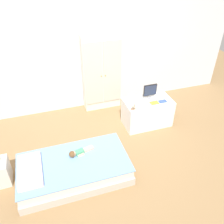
{
  "coord_description": "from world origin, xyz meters",
  "views": [
    {
      "loc": [
        -0.78,
        -2.72,
        2.84
      ],
      "look_at": [
        0.2,
        0.3,
        0.6
      ],
      "focal_mm": 37.91,
      "sensor_mm": 36.0,
      "label": 1
    }
  ],
  "objects_px": {
    "tv_monitor": "(150,91)",
    "book_blue": "(163,101)",
    "bed": "(74,169)",
    "tv_stand": "(147,112)",
    "wardrobe": "(102,73)",
    "doll": "(77,153)",
    "book_yellow": "(154,103)",
    "rocking_horse_toy": "(134,107)"
  },
  "relations": [
    {
      "from": "book_yellow",
      "to": "doll",
      "type": "bearing_deg",
      "value": -158.23
    },
    {
      "from": "tv_monitor",
      "to": "book_blue",
      "type": "relative_size",
      "value": 1.95
    },
    {
      "from": "book_yellow",
      "to": "rocking_horse_toy",
      "type": "bearing_deg",
      "value": -171.62
    },
    {
      "from": "bed",
      "to": "book_blue",
      "type": "bearing_deg",
      "value": 22.67
    },
    {
      "from": "wardrobe",
      "to": "book_yellow",
      "type": "relative_size",
      "value": 10.2
    },
    {
      "from": "book_blue",
      "to": "doll",
      "type": "bearing_deg",
      "value": -160.15
    },
    {
      "from": "wardrobe",
      "to": "rocking_horse_toy",
      "type": "relative_size",
      "value": 15.02
    },
    {
      "from": "doll",
      "to": "book_yellow",
      "type": "height_order",
      "value": "book_yellow"
    },
    {
      "from": "bed",
      "to": "tv_stand",
      "type": "distance_m",
      "value": 1.78
    },
    {
      "from": "tv_stand",
      "to": "tv_monitor",
      "type": "xyz_separation_m",
      "value": [
        0.06,
        0.08,
        0.42
      ]
    },
    {
      "from": "doll",
      "to": "book_blue",
      "type": "relative_size",
      "value": 2.74
    },
    {
      "from": "tv_stand",
      "to": "book_blue",
      "type": "relative_size",
      "value": 6.21
    },
    {
      "from": "tv_monitor",
      "to": "book_blue",
      "type": "xyz_separation_m",
      "value": [
        0.17,
        -0.19,
        -0.15
      ]
    },
    {
      "from": "book_yellow",
      "to": "book_blue",
      "type": "height_order",
      "value": "same"
    },
    {
      "from": "bed",
      "to": "tv_stand",
      "type": "height_order",
      "value": "tv_stand"
    },
    {
      "from": "tv_monitor",
      "to": "book_blue",
      "type": "distance_m",
      "value": 0.3
    },
    {
      "from": "tv_stand",
      "to": "tv_monitor",
      "type": "distance_m",
      "value": 0.43
    },
    {
      "from": "tv_stand",
      "to": "tv_monitor",
      "type": "relative_size",
      "value": 3.19
    },
    {
      "from": "book_blue",
      "to": "wardrobe",
      "type": "bearing_deg",
      "value": 132.09
    },
    {
      "from": "doll",
      "to": "rocking_horse_toy",
      "type": "height_order",
      "value": "rocking_horse_toy"
    },
    {
      "from": "tv_stand",
      "to": "rocking_horse_toy",
      "type": "relative_size",
      "value": 8.48
    },
    {
      "from": "wardrobe",
      "to": "rocking_horse_toy",
      "type": "distance_m",
      "value": 1.09
    },
    {
      "from": "tv_stand",
      "to": "book_yellow",
      "type": "bearing_deg",
      "value": -58.94
    },
    {
      "from": "book_blue",
      "to": "bed",
      "type": "bearing_deg",
      "value": -157.33
    },
    {
      "from": "doll",
      "to": "tv_stand",
      "type": "bearing_deg",
      "value": 26.16
    },
    {
      "from": "bed",
      "to": "book_blue",
      "type": "xyz_separation_m",
      "value": [
        1.79,
        0.75,
        0.38
      ]
    },
    {
      "from": "wardrobe",
      "to": "book_blue",
      "type": "xyz_separation_m",
      "value": [
        0.87,
        -0.97,
        -0.25
      ]
    },
    {
      "from": "doll",
      "to": "book_yellow",
      "type": "xyz_separation_m",
      "value": [
        1.55,
        0.62,
        0.19
      ]
    },
    {
      "from": "doll",
      "to": "book_blue",
      "type": "height_order",
      "value": "book_blue"
    },
    {
      "from": "doll",
      "to": "tv_stand",
      "type": "xyz_separation_m",
      "value": [
        1.48,
        0.73,
        -0.08
      ]
    },
    {
      "from": "wardrobe",
      "to": "tv_monitor",
      "type": "relative_size",
      "value": 5.66
    },
    {
      "from": "book_blue",
      "to": "tv_stand",
      "type": "bearing_deg",
      "value": 154.6
    },
    {
      "from": "doll",
      "to": "rocking_horse_toy",
      "type": "bearing_deg",
      "value": 26.38
    },
    {
      "from": "bed",
      "to": "wardrobe",
      "type": "height_order",
      "value": "wardrobe"
    },
    {
      "from": "doll",
      "to": "wardrobe",
      "type": "bearing_deg",
      "value": 62.08
    },
    {
      "from": "doll",
      "to": "book_yellow",
      "type": "distance_m",
      "value": 1.68
    },
    {
      "from": "tv_stand",
      "to": "book_yellow",
      "type": "distance_m",
      "value": 0.3
    },
    {
      "from": "doll",
      "to": "book_blue",
      "type": "distance_m",
      "value": 1.83
    },
    {
      "from": "tv_monitor",
      "to": "rocking_horse_toy",
      "type": "xyz_separation_m",
      "value": [
        -0.42,
        -0.26,
        -0.11
      ]
    },
    {
      "from": "bed",
      "to": "book_blue",
      "type": "relative_size",
      "value": 11.23
    },
    {
      "from": "tv_monitor",
      "to": "book_yellow",
      "type": "height_order",
      "value": "tv_monitor"
    },
    {
      "from": "bed",
      "to": "tv_monitor",
      "type": "height_order",
      "value": "tv_monitor"
    }
  ]
}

